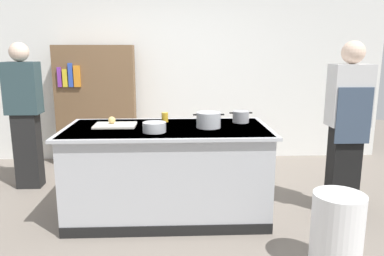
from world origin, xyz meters
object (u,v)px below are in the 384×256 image
at_px(trash_bin, 337,231).
at_px(bookshelf, 96,106).
at_px(sauce_pan, 241,117).
at_px(onion, 112,120).
at_px(person_guest, 25,113).
at_px(juice_cup, 165,117).
at_px(stock_pot, 209,120).
at_px(person_chef, 347,124).
at_px(mixing_bowl, 154,127).

relative_size(trash_bin, bookshelf, 0.35).
bearing_deg(sauce_pan, onion, -174.99).
bearing_deg(person_guest, bookshelf, 140.19).
bearing_deg(sauce_pan, juice_cup, 175.74).
xyz_separation_m(sauce_pan, trash_bin, (0.54, -1.20, -0.66)).
relative_size(stock_pot, sauce_pan, 1.28).
xyz_separation_m(juice_cup, person_chef, (1.80, -0.27, -0.04)).
distance_m(stock_pot, person_chef, 1.38).
bearing_deg(stock_pot, onion, 172.30).
bearing_deg(bookshelf, sauce_pan, -41.17).
relative_size(onion, trash_bin, 0.12).
distance_m(onion, person_guest, 1.37).
height_order(onion, trash_bin, onion).
distance_m(onion, mixing_bowl, 0.53).
relative_size(stock_pot, trash_bin, 0.51).
bearing_deg(mixing_bowl, onion, 144.70).
relative_size(person_guest, bookshelf, 1.01).
relative_size(onion, sauce_pan, 0.31).
bearing_deg(juice_cup, person_guest, 160.57).
relative_size(sauce_pan, trash_bin, 0.40).
distance_m(juice_cup, bookshelf, 1.84).
distance_m(onion, bookshelf, 1.77).
bearing_deg(juice_cup, mixing_bowl, -99.69).
relative_size(stock_pot, person_chef, 0.17).
relative_size(stock_pot, mixing_bowl, 1.41).
bearing_deg(stock_pot, sauce_pan, 34.26).
distance_m(trash_bin, person_chef, 1.26).
bearing_deg(onion, trash_bin, -30.59).
distance_m(stock_pot, juice_cup, 0.52).
distance_m(sauce_pan, person_guest, 2.52).
bearing_deg(person_guest, trash_bin, 52.67).
bearing_deg(bookshelf, stock_pot, -51.43).
relative_size(onion, bookshelf, 0.04).
bearing_deg(person_guest, onion, 50.89).
xyz_separation_m(onion, person_chef, (2.32, -0.10, -0.04)).
height_order(onion, bookshelf, bookshelf).
bearing_deg(person_chef, stock_pot, 102.87).
relative_size(onion, person_guest, 0.04).
bearing_deg(person_chef, mixing_bowl, 108.00).
bearing_deg(person_guest, juice_cup, 64.97).
bearing_deg(mixing_bowl, sauce_pan, 25.99).
xyz_separation_m(sauce_pan, bookshelf, (-1.80, 1.58, -0.11)).
bearing_deg(bookshelf, person_chef, -32.39).
bearing_deg(person_chef, juice_cup, 93.14).
distance_m(mixing_bowl, juice_cup, 0.49).
distance_m(juice_cup, person_guest, 1.76).
relative_size(onion, mixing_bowl, 0.34).
distance_m(stock_pot, person_guest, 2.27).
bearing_deg(person_chef, bookshelf, 69.33).
bearing_deg(onion, sauce_pan, 5.01).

